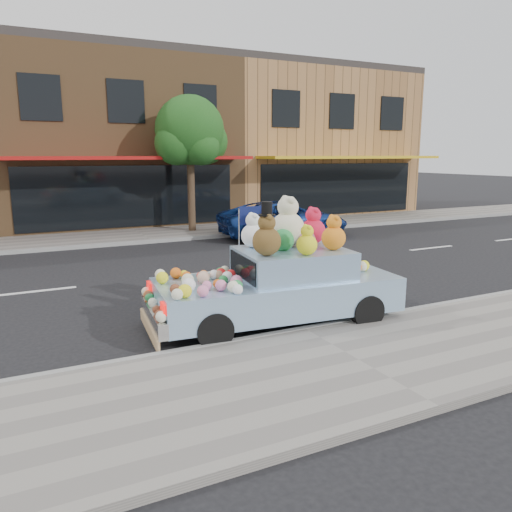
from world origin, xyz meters
TOP-DOWN VIEW (x-y plane):
  - ground at (0.00, 0.00)m, footprint 120.00×120.00m
  - near_sidewalk at (0.00, -6.50)m, footprint 60.00×3.00m
  - far_sidewalk at (0.00, 6.50)m, footprint 60.00×3.00m
  - near_kerb at (0.00, -5.00)m, footprint 60.00×0.12m
  - far_kerb at (0.00, 5.00)m, footprint 60.00×0.12m
  - storefront_mid at (0.00, 11.97)m, footprint 10.00×9.80m
  - storefront_right at (10.00, 11.97)m, footprint 10.00×9.80m
  - street_tree at (2.03, 6.55)m, footprint 3.00×2.70m
  - car_blue at (4.74, 4.10)m, footprint 5.01×2.66m
  - art_car at (-0.10, -4.27)m, footprint 4.63×2.17m

SIDE VIEW (x-z plane):
  - ground at x=0.00m, z-range 0.00..0.00m
  - near_sidewalk at x=0.00m, z-range 0.00..0.12m
  - far_sidewalk at x=0.00m, z-range 0.00..0.12m
  - near_kerb at x=0.00m, z-range 0.00..0.13m
  - far_kerb at x=0.00m, z-range 0.00..0.13m
  - car_blue at x=4.74m, z-range 0.00..1.34m
  - art_car at x=-0.10m, z-range -0.34..1.94m
  - storefront_mid at x=0.00m, z-range -0.01..7.29m
  - storefront_right at x=10.00m, z-range -0.01..7.29m
  - street_tree at x=2.03m, z-range 1.08..6.30m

